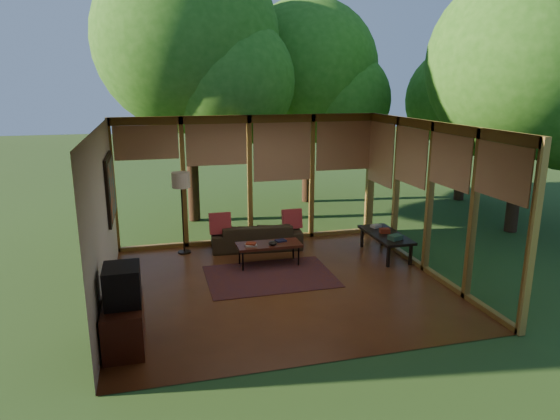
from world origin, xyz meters
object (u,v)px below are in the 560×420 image
object	(u,v)px
floor_lamp	(181,185)
side_console	(386,236)
sofa	(256,236)
media_cabinet	(124,324)
coffee_table	(269,245)
television	(122,285)

from	to	relation	value
floor_lamp	side_console	distance (m)	4.15
floor_lamp	sofa	bearing A→B (deg)	-3.42
sofa	side_console	xyz separation A→B (m)	(2.38, -1.09, 0.14)
media_cabinet	coffee_table	xyz separation A→B (m)	(2.51, 2.41, 0.09)
television	media_cabinet	bearing A→B (deg)	180.00
sofa	coffee_table	distance (m)	1.03
media_cabinet	floor_lamp	world-z (taller)	floor_lamp
television	side_console	bearing A→B (deg)	25.84
media_cabinet	side_console	bearing A→B (deg)	25.75
television	side_console	size ratio (longest dim) A/B	0.39
sofa	media_cabinet	xyz separation A→B (m)	(-2.49, -3.44, 0.03)
sofa	media_cabinet	world-z (taller)	media_cabinet
side_console	sofa	bearing A→B (deg)	155.42
floor_lamp	side_console	world-z (taller)	floor_lamp
media_cabinet	side_console	xyz separation A→B (m)	(4.87, 2.35, 0.11)
media_cabinet	side_console	world-z (taller)	media_cabinet
television	coffee_table	bearing A→B (deg)	44.04
television	floor_lamp	distance (m)	3.71
floor_lamp	side_console	size ratio (longest dim) A/B	1.18
sofa	coffee_table	xyz separation A→B (m)	(0.02, -1.03, 0.12)
television	coffee_table	distance (m)	3.50
television	floor_lamp	xyz separation A→B (m)	(1.00, 3.53, 0.56)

